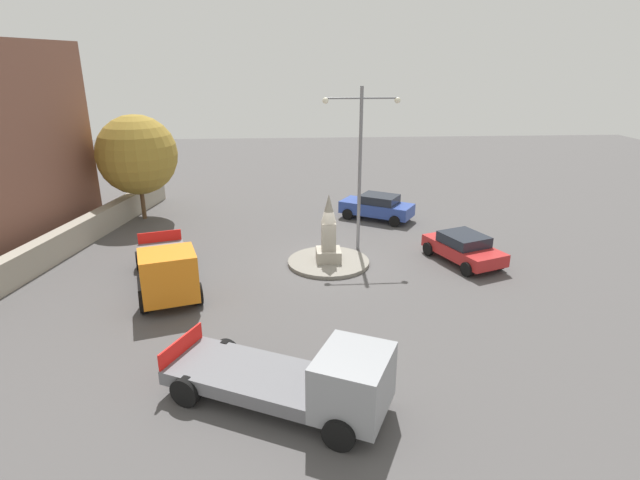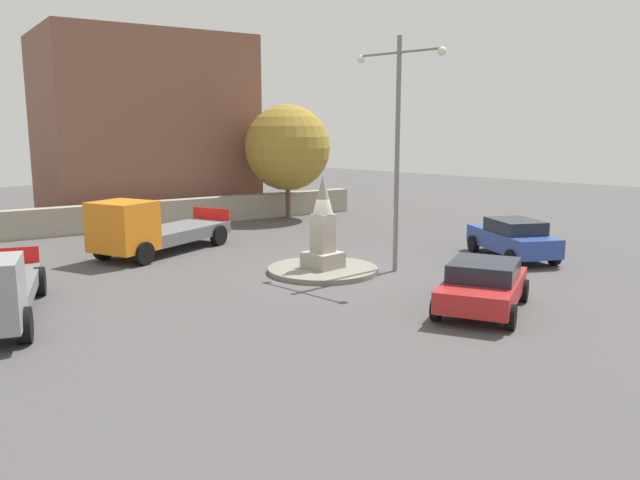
{
  "view_description": "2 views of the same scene",
  "coord_description": "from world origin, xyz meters",
  "px_view_note": "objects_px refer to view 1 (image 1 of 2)",
  "views": [
    {
      "loc": [
        -1.85,
        -21.39,
        8.83
      ],
      "look_at": [
        -0.38,
        0.16,
        1.11
      ],
      "focal_mm": 28.27,
      "sensor_mm": 36.0,
      "label": 1
    },
    {
      "loc": [
        14.68,
        -14.94,
        4.88
      ],
      "look_at": [
        -0.67,
        0.53,
        0.96
      ],
      "focal_mm": 35.56,
      "sensor_mm": 36.0,
      "label": 2
    }
  ],
  "objects_px": {
    "streetlamp": "(360,155)",
    "car_red_parked_left": "(463,247)",
    "car_blue_approaching": "(377,207)",
    "monument": "(329,234)",
    "tree_near_wall": "(137,155)",
    "truck_orange_far_side": "(167,270)",
    "truck_grey_parked_right": "(306,380)"
  },
  "relations": [
    {
      "from": "monument",
      "to": "truck_orange_far_side",
      "type": "bearing_deg",
      "value": -157.86
    },
    {
      "from": "streetlamp",
      "to": "tree_near_wall",
      "type": "distance_m",
      "value": 13.33
    },
    {
      "from": "car_red_parked_left",
      "to": "truck_grey_parked_right",
      "type": "distance_m",
      "value": 12.6
    },
    {
      "from": "monument",
      "to": "car_red_parked_left",
      "type": "bearing_deg",
      "value": -1.94
    },
    {
      "from": "car_blue_approaching",
      "to": "truck_grey_parked_right",
      "type": "height_order",
      "value": "truck_grey_parked_right"
    },
    {
      "from": "streetlamp",
      "to": "car_blue_approaching",
      "type": "xyz_separation_m",
      "value": [
        1.8,
        4.79,
        -3.91
      ]
    },
    {
      "from": "car_red_parked_left",
      "to": "tree_near_wall",
      "type": "distance_m",
      "value": 18.59
    },
    {
      "from": "car_red_parked_left",
      "to": "truck_grey_parked_right",
      "type": "xyz_separation_m",
      "value": [
        -7.68,
        -9.99,
        0.22
      ]
    },
    {
      "from": "streetlamp",
      "to": "monument",
      "type": "bearing_deg",
      "value": -130.94
    },
    {
      "from": "truck_orange_far_side",
      "to": "car_blue_approaching",
      "type": "bearing_deg",
      "value": 42.92
    },
    {
      "from": "truck_orange_far_side",
      "to": "truck_grey_parked_right",
      "type": "relative_size",
      "value": 1.0
    },
    {
      "from": "monument",
      "to": "car_red_parked_left",
      "type": "distance_m",
      "value": 6.26
    },
    {
      "from": "monument",
      "to": "tree_near_wall",
      "type": "bearing_deg",
      "value": 142.85
    },
    {
      "from": "truck_grey_parked_right",
      "to": "tree_near_wall",
      "type": "relative_size",
      "value": 1.06
    },
    {
      "from": "tree_near_wall",
      "to": "car_blue_approaching",
      "type": "bearing_deg",
      "value": -4.75
    },
    {
      "from": "car_blue_approaching",
      "to": "truck_orange_far_side",
      "type": "xyz_separation_m",
      "value": [
        -10.06,
        -9.36,
        0.24
      ]
    },
    {
      "from": "car_blue_approaching",
      "to": "tree_near_wall",
      "type": "xyz_separation_m",
      "value": [
        -13.7,
        1.14,
        2.99
      ]
    },
    {
      "from": "monument",
      "to": "truck_grey_parked_right",
      "type": "height_order",
      "value": "monument"
    },
    {
      "from": "car_blue_approaching",
      "to": "tree_near_wall",
      "type": "bearing_deg",
      "value": 175.25
    },
    {
      "from": "monument",
      "to": "truck_grey_parked_right",
      "type": "bearing_deg",
      "value": -98.17
    },
    {
      "from": "car_red_parked_left",
      "to": "truck_grey_parked_right",
      "type": "relative_size",
      "value": 0.68
    },
    {
      "from": "monument",
      "to": "car_blue_approaching",
      "type": "relative_size",
      "value": 0.71
    },
    {
      "from": "streetlamp",
      "to": "tree_near_wall",
      "type": "bearing_deg",
      "value": 153.53
    },
    {
      "from": "monument",
      "to": "truck_grey_parked_right",
      "type": "xyz_separation_m",
      "value": [
        -1.46,
        -10.2,
        -0.53
      ]
    },
    {
      "from": "car_red_parked_left",
      "to": "tree_near_wall",
      "type": "bearing_deg",
      "value": 154.13
    },
    {
      "from": "streetlamp",
      "to": "tree_near_wall",
      "type": "relative_size",
      "value": 1.29
    },
    {
      "from": "streetlamp",
      "to": "car_blue_approaching",
      "type": "bearing_deg",
      "value": 69.45
    },
    {
      "from": "streetlamp",
      "to": "car_red_parked_left",
      "type": "distance_m",
      "value": 6.42
    },
    {
      "from": "monument",
      "to": "truck_orange_far_side",
      "type": "distance_m",
      "value": 7.19
    },
    {
      "from": "car_blue_approaching",
      "to": "truck_grey_parked_right",
      "type": "xyz_separation_m",
      "value": [
        -4.88,
        -16.86,
        0.15
      ]
    },
    {
      "from": "car_red_parked_left",
      "to": "car_blue_approaching",
      "type": "relative_size",
      "value": 0.98
    },
    {
      "from": "streetlamp",
      "to": "car_red_parked_left",
      "type": "height_order",
      "value": "streetlamp"
    }
  ]
}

